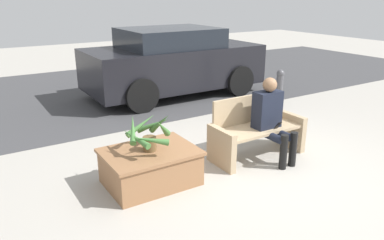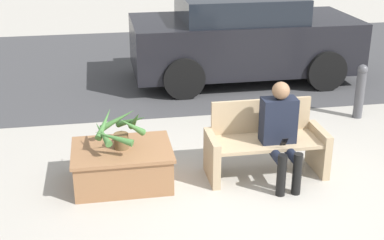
# 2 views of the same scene
# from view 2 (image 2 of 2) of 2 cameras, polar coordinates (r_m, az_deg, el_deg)

# --- Properties ---
(ground_plane) EXTENTS (30.00, 30.00, 0.00)m
(ground_plane) POSITION_cam_2_polar(r_m,az_deg,el_deg) (6.07, 7.36, -7.96)
(ground_plane) COLOR #ADA89E
(road_surface) EXTENTS (20.00, 6.00, 0.01)m
(road_surface) POSITION_cam_2_polar(r_m,az_deg,el_deg) (11.05, -0.98, 6.18)
(road_surface) COLOR #424244
(road_surface) RESTS_ON ground_plane
(bench) EXTENTS (1.40, 0.57, 0.86)m
(bench) POSITION_cam_2_polar(r_m,az_deg,el_deg) (6.40, 7.82, -2.46)
(bench) COLOR tan
(bench) RESTS_ON ground_plane
(person_seated) EXTENTS (0.40, 0.62, 1.18)m
(person_seated) POSITION_cam_2_polar(r_m,az_deg,el_deg) (6.16, 9.45, -0.99)
(person_seated) COLOR black
(person_seated) RESTS_ON ground_plane
(planter_box) EXTENTS (1.13, 0.85, 0.45)m
(planter_box) POSITION_cam_2_polar(r_m,az_deg,el_deg) (6.21, -7.42, -4.71)
(planter_box) COLOR #936642
(planter_box) RESTS_ON ground_plane
(potted_plant) EXTENTS (0.64, 0.65, 0.49)m
(potted_plant) POSITION_cam_2_polar(r_m,az_deg,el_deg) (6.03, -7.69, -0.92)
(potted_plant) COLOR brown
(potted_plant) RESTS_ON planter_box
(parked_car) EXTENTS (4.02, 1.98, 1.55)m
(parked_car) POSITION_cam_2_polar(r_m,az_deg,el_deg) (9.83, 5.42, 8.75)
(parked_car) COLOR black
(parked_car) RESTS_ON ground_plane
(bollard_post) EXTENTS (0.15, 0.15, 0.83)m
(bollard_post) POSITION_cam_2_polar(r_m,az_deg,el_deg) (8.39, 17.50, 3.08)
(bollard_post) COLOR #4C4C51
(bollard_post) RESTS_ON ground_plane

